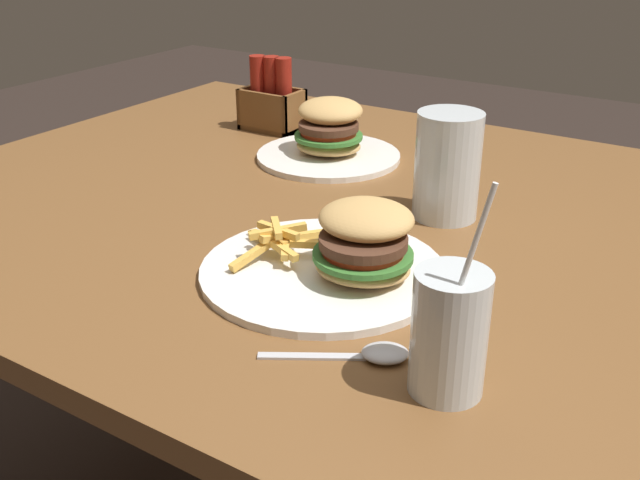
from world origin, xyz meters
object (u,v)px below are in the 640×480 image
object	(u,v)px
beer_glass	(447,168)
juice_glass	(449,336)
spoon	(376,353)
meal_plate_far	(329,139)
condiment_caddy	(272,102)
meal_plate_near	(340,256)

from	to	relation	value
beer_glass	juice_glass	size ratio (longest dim) A/B	0.71
spoon	meal_plate_far	size ratio (longest dim) A/B	0.57
condiment_caddy	meal_plate_far	bearing A→B (deg)	-25.75
juice_glass	beer_glass	bearing A→B (deg)	114.24
beer_glass	meal_plate_far	xyz separation A→B (m)	(-0.28, 0.13, -0.04)
meal_plate_near	meal_plate_far	xyz separation A→B (m)	(-0.25, 0.38, 0.01)
meal_plate_near	beer_glass	size ratio (longest dim) A/B	1.97
meal_plate_near	condiment_caddy	size ratio (longest dim) A/B	2.11
beer_glass	meal_plate_far	size ratio (longest dim) A/B	0.61
meal_plate_far	meal_plate_near	bearing A→B (deg)	-56.31
beer_glass	meal_plate_far	distance (m)	0.31
meal_plate_far	spoon	bearing A→B (deg)	-53.58
juice_glass	meal_plate_far	world-z (taller)	juice_glass
meal_plate_near	juice_glass	xyz separation A→B (m)	(0.20, -0.14, 0.03)
beer_glass	juice_glass	bearing A→B (deg)	-65.76
spoon	meal_plate_far	distance (m)	0.63
meal_plate_near	condiment_caddy	distance (m)	0.64
beer_glass	juice_glass	distance (m)	0.42
beer_glass	meal_plate_far	bearing A→B (deg)	154.90
beer_glass	spoon	bearing A→B (deg)	-75.89
beer_glass	condiment_caddy	size ratio (longest dim) A/B	1.08
meal_plate_near	juice_glass	bearing A→B (deg)	-34.67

